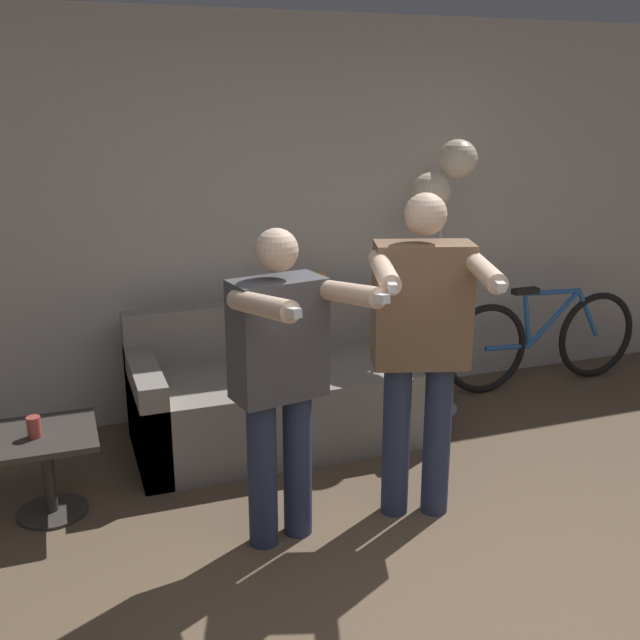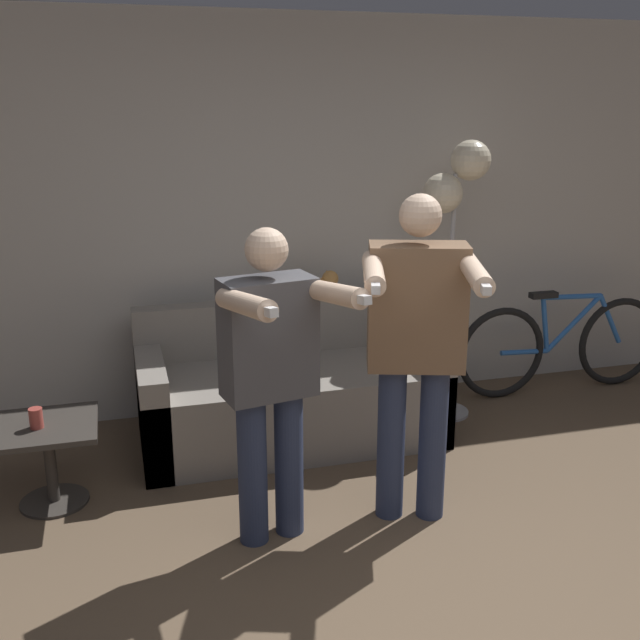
{
  "view_description": "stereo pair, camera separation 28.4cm",
  "coord_description": "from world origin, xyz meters",
  "views": [
    {
      "loc": [
        -1.42,
        -1.96,
        2.07
      ],
      "look_at": [
        -0.12,
        1.66,
        0.93
      ],
      "focal_mm": 42.0,
      "sensor_mm": 36.0,
      "label": 1
    },
    {
      "loc": [
        -1.15,
        -2.05,
        2.07
      ],
      "look_at": [
        -0.12,
        1.66,
        0.93
      ],
      "focal_mm": 42.0,
      "sensor_mm": 36.0,
      "label": 2
    }
  ],
  "objects": [
    {
      "name": "person_right",
      "position": [
        0.21,
        1.12,
        0.96
      ],
      "size": [
        0.66,
        0.78,
        1.66
      ],
      "rotation": [
        0.0,
        0.0,
        -0.31
      ],
      "color": "#2D3856",
      "rests_on": "ground_plane"
    },
    {
      "name": "side_table",
      "position": [
        -1.57,
        1.76,
        0.33
      ],
      "size": [
        0.51,
        0.51,
        0.45
      ],
      "color": "#38332D",
      "rests_on": "ground_plane"
    },
    {
      "name": "floor_lamp",
      "position": [
        0.94,
        2.29,
        1.47
      ],
      "size": [
        0.43,
        0.34,
        1.83
      ],
      "color": "#B2B2B7",
      "rests_on": "ground_plane"
    },
    {
      "name": "wall_back",
      "position": [
        0.0,
        2.81,
        1.3
      ],
      "size": [
        10.0,
        0.05,
        2.6
      ],
      "color": "beige",
      "rests_on": "ground_plane"
    },
    {
      "name": "cup",
      "position": [
        -1.61,
        1.73,
        0.51
      ],
      "size": [
        0.07,
        0.07,
        0.11
      ],
      "color": "#B7473D",
      "rests_on": "side_table"
    },
    {
      "name": "bicycle",
      "position": [
        1.92,
        2.45,
        0.35
      ],
      "size": [
        1.64,
        0.07,
        0.76
      ],
      "color": "black",
      "rests_on": "ground_plane"
    },
    {
      "name": "cat",
      "position": [
        0.05,
        2.53,
        0.9
      ],
      "size": [
        0.51,
        0.14,
        0.17
      ],
      "color": "tan",
      "rests_on": "couch"
    },
    {
      "name": "person_left",
      "position": [
        -0.51,
        1.12,
        0.88
      ],
      "size": [
        0.58,
        0.74,
        1.53
      ],
      "rotation": [
        0.0,
        0.0,
        0.19
      ],
      "color": "#2D3856",
      "rests_on": "ground_plane"
    },
    {
      "name": "couch",
      "position": [
        -0.16,
        2.21,
        0.29
      ],
      "size": [
        1.85,
        0.84,
        0.82
      ],
      "color": "gray",
      "rests_on": "ground_plane"
    }
  ]
}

